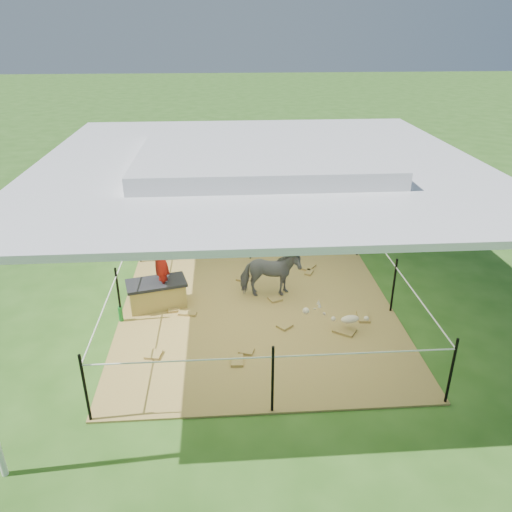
{
  "coord_description": "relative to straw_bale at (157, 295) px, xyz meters",
  "views": [
    {
      "loc": [
        -0.55,
        -7.1,
        4.47
      ],
      "look_at": [
        0.0,
        0.6,
        0.85
      ],
      "focal_mm": 35.0,
      "sensor_mm": 36.0,
      "label": 1
    }
  ],
  "objects": [
    {
      "name": "canopy_tent",
      "position": [
        1.71,
        -0.45,
        2.45
      ],
      "size": [
        6.3,
        6.3,
        2.9
      ],
      "color": "silver",
      "rests_on": "ground"
    },
    {
      "name": "rope_fence",
      "position": [
        1.71,
        -0.45,
        0.41
      ],
      "size": [
        4.54,
        4.54,
        1.0
      ],
      "color": "black",
      "rests_on": "ground"
    },
    {
      "name": "pony",
      "position": [
        1.96,
        0.19,
        0.23
      ],
      "size": [
        1.05,
        0.49,
        0.88
      ],
      "primitive_type": "imported",
      "rotation": [
        0.0,
        0.0,
        1.59
      ],
      "color": "#4C4C51",
      "rests_on": "hay_patch"
    },
    {
      "name": "pink_hat",
      "position": [
        1.96,
        0.19,
        0.74
      ],
      "size": [
        0.27,
        0.27,
        0.13
      ],
      "primitive_type": "cylinder",
      "color": "pink",
      "rests_on": "pony"
    },
    {
      "name": "woman",
      "position": [
        0.1,
        0.0,
        0.77
      ],
      "size": [
        0.36,
        0.46,
        1.12
      ],
      "primitive_type": "imported",
      "rotation": [
        0.0,
        0.0,
        -1.33
      ],
      "color": "red",
      "rests_on": "straw_bale"
    },
    {
      "name": "ground",
      "position": [
        1.71,
        -0.45,
        -0.24
      ],
      "size": [
        90.0,
        90.0,
        0.0
      ],
      "primitive_type": "plane",
      "color": "#2D5919",
      "rests_on": "ground"
    },
    {
      "name": "picnic_table_far",
      "position": [
        7.11,
        8.46,
        0.1
      ],
      "size": [
        1.88,
        1.56,
        0.68
      ],
      "primitive_type": "cube",
      "rotation": [
        0.0,
        0.0,
        -0.26
      ],
      "color": "brown",
      "rests_on": "ground"
    },
    {
      "name": "foal",
      "position": [
        3.11,
        -1.0,
        0.03
      ],
      "size": [
        0.92,
        0.6,
        0.48
      ],
      "primitive_type": null,
      "rotation": [
        0.0,
        0.0,
        0.15
      ],
      "color": "beige",
      "rests_on": "hay_patch"
    },
    {
      "name": "trash_barrel",
      "position": [
        5.89,
        5.38,
        0.23
      ],
      "size": [
        0.7,
        0.7,
        0.94
      ],
      "primitive_type": "cylinder",
      "rotation": [
        0.0,
        0.0,
        0.18
      ],
      "color": "#1748AE",
      "rests_on": "ground"
    },
    {
      "name": "distant_person",
      "position": [
        3.51,
        6.97,
        0.33
      ],
      "size": [
        0.61,
        0.51,
        1.13
      ],
      "primitive_type": "imported",
      "rotation": [
        0.0,
        0.0,
        2.98
      ],
      "color": "blue",
      "rests_on": "ground"
    },
    {
      "name": "dark_cloth",
      "position": [
        0.0,
        0.0,
        0.23
      ],
      "size": [
        1.09,
        0.74,
        0.05
      ],
      "primitive_type": "cube",
      "rotation": [
        0.0,
        0.0,
        0.25
      ],
      "color": "black",
      "rests_on": "straw_bale"
    },
    {
      "name": "green_bottle",
      "position": [
        -0.55,
        -0.45,
        -0.08
      ],
      "size": [
        0.09,
        0.09,
        0.26
      ],
      "primitive_type": "cylinder",
      "rotation": [
        0.0,
        0.0,
        0.25
      ],
      "color": "#1B7B29",
      "rests_on": "hay_patch"
    },
    {
      "name": "picnic_table_near",
      "position": [
        3.61,
        7.97,
        0.18
      ],
      "size": [
        2.2,
        1.76,
        0.83
      ],
      "primitive_type": "cube",
      "rotation": [
        0.0,
        0.0,
        0.18
      ],
      "color": "brown",
      "rests_on": "ground"
    },
    {
      "name": "hay_patch",
      "position": [
        1.71,
        -0.45,
        -0.22
      ],
      "size": [
        4.6,
        4.6,
        0.03
      ],
      "primitive_type": "cube",
      "color": "brown",
      "rests_on": "ground"
    },
    {
      "name": "straw_bale",
      "position": [
        0.0,
        0.0,
        0.0
      ],
      "size": [
        1.02,
        0.68,
        0.41
      ],
      "primitive_type": "cube",
      "rotation": [
        0.0,
        0.0,
        0.25
      ],
      "color": "#AB863E",
      "rests_on": "hay_patch"
    }
  ]
}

